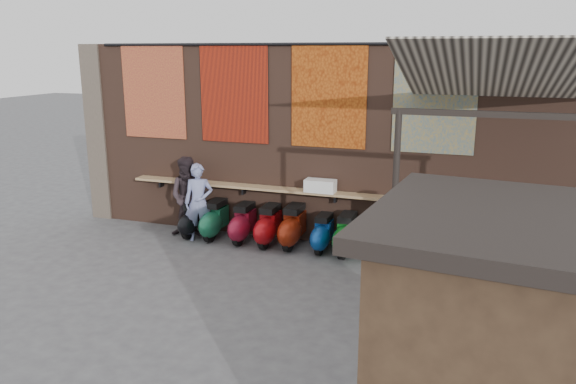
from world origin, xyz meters
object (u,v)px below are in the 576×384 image
Objects in this scene: scooter_stool_1 at (215,220)px; diner_right at (189,197)px; shopper_navy at (488,249)px; scooter_stool_9 at (438,246)px; scooter_stool_4 at (293,227)px; scooter_stool_8 at (409,243)px; scooter_stool_5 at (323,233)px; scooter_stool_6 at (346,235)px; shopper_tan at (413,232)px; scooter_stool_0 at (193,220)px; scooter_stool_3 at (269,226)px; diner_left at (199,202)px; shelf_box at (320,186)px; scooter_stool_2 at (243,223)px; scooter_stool_7 at (379,238)px.

diner_right is (-0.58, -0.03, 0.46)m from scooter_stool_1.
scooter_stool_9 is at bearing -59.43° from shopper_navy.
scooter_stool_8 is (2.30, 0.00, -0.07)m from scooter_stool_4.
scooter_stool_6 reaches higher than scooter_stool_5.
shopper_tan is (4.17, -0.78, 0.43)m from scooter_stool_1.
scooter_stool_5 is at bearing 173.51° from scooter_stool_6.
diner_right is 6.16m from shopper_navy.
shopper_navy reaches higher than scooter_stool_1.
scooter_stool_5 is 2.20m from scooter_stool_9.
scooter_stool_0 is 0.97× the size of scooter_stool_9.
shopper_navy is (4.16, -1.52, 0.52)m from scooter_stool_3.
scooter_stool_5 is 0.47× the size of diner_left.
scooter_stool_1 is at bearing 178.36° from scooter_stool_3.
scooter_stool_3 reaches higher than scooter_stool_8.
scooter_stool_0 is 0.46× the size of diner_left.
shelf_box is 0.37× the size of shopper_tan.
shelf_box is 2.05m from scooter_stool_8.
scooter_stool_3 is at bearing -162.83° from shelf_box.
shelf_box is 2.55m from diner_left.
shelf_box is 0.37× the size of diner_left.
scooter_stool_9 is at bearing -0.52° from scooter_stool_4.
scooter_stool_2 reaches higher than scooter_stool_0.
scooter_stool_8 is at bearing 177.19° from scooter_stool_9.
shelf_box reaches higher than scooter_stool_1.
scooter_stool_0 is 0.90× the size of scooter_stool_2.
shopper_navy is (5.92, -1.54, 0.57)m from scooter_stool_0.
shopper_navy is at bearing -29.85° from shelf_box.
scooter_stool_8 is 4.32m from diner_left.
scooter_stool_4 is 1.05× the size of scooter_stool_6.
shopper_tan is at bearing -28.30° from diner_left.
diner_left is 0.95× the size of diner_right.
scooter_stool_1 is 0.52× the size of diner_left.
scooter_stool_6 reaches higher than scooter_stool_1.
scooter_stool_1 reaches higher than scooter_stool_2.
shelf_box is 0.69× the size of scooter_stool_4.
diner_left is at bearing -173.87° from scooter_stool_4.
scooter_stool_4 is (1.73, 0.01, 0.02)m from scooter_stool_1.
scooter_stool_8 is (3.38, 0.03, -0.04)m from scooter_stool_2.
scooter_stool_0 reaches higher than scooter_stool_8.
shelf_box is 1.80m from scooter_stool_2.
scooter_stool_5 is (1.70, 0.01, -0.03)m from scooter_stool_2.
scooter_stool_7 is at bearing -14.72° from shelf_box.
scooter_stool_8 is 0.45× the size of diner_left.
scooter_stool_2 is 0.94× the size of scooter_stool_4.
scooter_stool_1 is at bearing -179.78° from scooter_stool_4.
shelf_box is at bearing 171.79° from scooter_stool_8.
scooter_stool_2 is 0.97× the size of scooter_stool_3.
scooter_stool_5 is 2.98m from diner_right.
shopper_tan is (4.43, -0.57, 0.02)m from diner_left.
scooter_stool_0 is at bearing 123.85° from diner_left.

